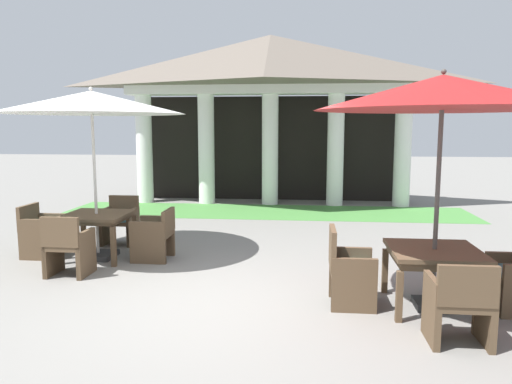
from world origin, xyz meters
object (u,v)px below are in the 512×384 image
object	(u,v)px
patio_table_mid_left	(434,257)
patio_chair_mid_left_south	(460,304)
patio_chair_near_foreground_south	(68,247)
patio_chair_near_foreground_west	(41,232)
patio_chair_near_foreground_east	(155,235)
patio_umbrella_mid_left	(443,93)
patio_umbrella_near_foreground	(91,104)
patio_chair_near_foreground_north	(120,222)
patio_chair_mid_left_west	(349,271)
patio_table_near_foreground	(97,219)

from	to	relation	value
patio_table_mid_left	patio_chair_mid_left_south	xyz separation A→B (m)	(-0.00, -0.97, -0.20)
patio_chair_near_foreground_south	patio_chair_near_foreground_west	size ratio (longest dim) A/B	1.04
patio_chair_near_foreground_east	patio_table_mid_left	size ratio (longest dim) A/B	0.80
patio_umbrella_mid_left	patio_chair_mid_left_south	bearing A→B (deg)	-90.02
patio_umbrella_near_foreground	patio_chair_near_foreground_south	size ratio (longest dim) A/B	3.29
patio_chair_near_foreground_north	patio_chair_mid_left_west	bearing A→B (deg)	145.86
patio_table_mid_left	patio_table_near_foreground	bearing A→B (deg)	160.63
patio_chair_mid_left_south	patio_chair_mid_left_west	bearing A→B (deg)	135.20
patio_table_mid_left	patio_chair_mid_left_west	bearing A→B (deg)	179.98
patio_table_near_foreground	patio_table_mid_left	xyz separation A→B (m)	(4.83, -1.70, -0.02)
patio_umbrella_near_foreground	patio_chair_near_foreground_east	bearing A→B (deg)	-0.46
patio_table_mid_left	patio_chair_mid_left_west	size ratio (longest dim) A/B	1.10
patio_umbrella_near_foreground	patio_umbrella_mid_left	bearing A→B (deg)	-19.37
patio_umbrella_near_foreground	patio_chair_mid_left_south	size ratio (longest dim) A/B	3.43
patio_umbrella_near_foreground	patio_chair_mid_left_west	bearing A→B (deg)	-23.76
patio_table_near_foreground	patio_chair_near_foreground_west	distance (m)	0.98
patio_table_near_foreground	patio_chair_mid_left_west	xyz separation A→B (m)	(3.85, -1.70, -0.22)
patio_umbrella_near_foreground	patio_chair_near_foreground_west	bearing A→B (deg)	179.54
patio_table_near_foreground	patio_chair_mid_left_west	bearing A→B (deg)	-23.76
patio_chair_near_foreground_east	patio_chair_mid_left_west	bearing A→B (deg)	-119.76
patio_umbrella_near_foreground	patio_chair_mid_left_west	world-z (taller)	patio_umbrella_near_foreground
patio_table_near_foreground	patio_chair_near_foreground_east	bearing A→B (deg)	-0.46
patio_table_near_foreground	patio_chair_near_foreground_east	size ratio (longest dim) A/B	1.23
patio_chair_near_foreground_north	patio_chair_near_foreground_south	bearing A→B (deg)	90.00
patio_chair_near_foreground_north	patio_chair_near_foreground_east	size ratio (longest dim) A/B	1.05
patio_chair_near_foreground_north	patio_chair_near_foreground_east	xyz separation A→B (m)	(0.95, -0.96, -0.01)
patio_table_near_foreground	patio_chair_mid_left_south	distance (m)	5.52
patio_chair_near_foreground_north	patio_chair_near_foreground_west	bearing A→B (deg)	45.01
patio_table_mid_left	patio_umbrella_mid_left	xyz separation A→B (m)	(0.00, -0.00, 1.86)
patio_chair_near_foreground_north	patio_chair_near_foreground_east	distance (m)	1.35
patio_table_mid_left	patio_chair_mid_left_west	world-z (taller)	patio_chair_mid_left_west
patio_chair_near_foreground_north	patio_chair_mid_left_west	size ratio (longest dim) A/B	0.92
patio_chair_near_foreground_south	patio_chair_near_foreground_west	distance (m)	1.35
patio_umbrella_near_foreground	patio_chair_near_foreground_south	world-z (taller)	patio_umbrella_near_foreground
patio_chair_near_foreground_east	patio_chair_near_foreground_south	bearing A→B (deg)	135.09
patio_table_near_foreground	patio_chair_near_foreground_north	bearing A→B (deg)	89.54
patio_chair_near_foreground_south	patio_umbrella_mid_left	size ratio (longest dim) A/B	0.31
patio_chair_near_foreground_west	patio_chair_near_foreground_east	xyz separation A→B (m)	(1.91, -0.02, -0.01)
patio_chair_near_foreground_south	patio_chair_mid_left_south	bearing A→B (deg)	-18.97
patio_umbrella_near_foreground	patio_chair_near_foreground_south	distance (m)	2.26
patio_chair_near_foreground_west	patio_chair_mid_left_west	bearing A→B (deg)	70.95
patio_chair_near_foreground_west	patio_chair_near_foreground_east	size ratio (longest dim) A/B	1.04
patio_chair_near_foreground_south	patio_chair_near_foreground_north	bearing A→B (deg)	90.00
patio_umbrella_mid_left	patio_chair_mid_left_west	size ratio (longest dim) A/B	3.08
patio_chair_near_foreground_north	patio_umbrella_mid_left	bearing A→B (deg)	151.62
patio_chair_mid_left_south	patio_table_mid_left	bearing A→B (deg)	90.00
patio_table_near_foreground	patio_chair_near_foreground_south	distance (m)	0.98
patio_chair_near_foreground_west	patio_chair_near_foreground_east	world-z (taller)	patio_chair_near_foreground_west
patio_chair_near_foreground_west	patio_table_near_foreground	bearing A→B (deg)	90.00
patio_chair_near_foreground_east	patio_umbrella_mid_left	xyz separation A→B (m)	(3.87, -1.69, 2.07)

